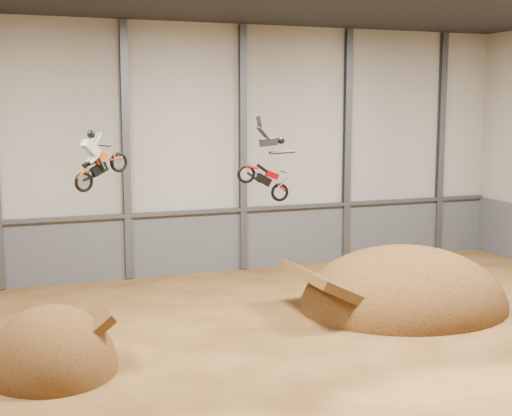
{
  "coord_description": "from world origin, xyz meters",
  "views": [
    {
      "loc": [
        -10.19,
        -23.56,
        9.5
      ],
      "look_at": [
        0.1,
        4.0,
        5.24
      ],
      "focal_mm": 50.0,
      "sensor_mm": 36.0,
      "label": 1
    }
  ],
  "objects_px": {
    "fmx_rider_a": "(104,152)",
    "fmx_rider_b": "(259,158)",
    "landing_ramp": "(403,307)",
    "takeoff_ramp": "(52,370)"
  },
  "relations": [
    {
      "from": "takeoff_ramp",
      "to": "fmx_rider_b",
      "type": "height_order",
      "value": "fmx_rider_b"
    },
    {
      "from": "fmx_rider_a",
      "to": "fmx_rider_b",
      "type": "height_order",
      "value": "fmx_rider_b"
    },
    {
      "from": "takeoff_ramp",
      "to": "fmx_rider_b",
      "type": "relative_size",
      "value": 1.79
    },
    {
      "from": "fmx_rider_a",
      "to": "fmx_rider_b",
      "type": "distance_m",
      "value": 5.9
    },
    {
      "from": "takeoff_ramp",
      "to": "fmx_rider_b",
      "type": "distance_m",
      "value": 11.0
    },
    {
      "from": "landing_ramp",
      "to": "fmx_rider_b",
      "type": "distance_m",
      "value": 11.38
    },
    {
      "from": "landing_ramp",
      "to": "fmx_rider_b",
      "type": "xyz_separation_m",
      "value": [
        -8.26,
        -2.38,
        7.45
      ]
    },
    {
      "from": "takeoff_ramp",
      "to": "fmx_rider_a",
      "type": "relative_size",
      "value": 2.29
    },
    {
      "from": "takeoff_ramp",
      "to": "landing_ramp",
      "type": "bearing_deg",
      "value": 9.13
    },
    {
      "from": "landing_ramp",
      "to": "fmx_rider_a",
      "type": "relative_size",
      "value": 4.24
    }
  ]
}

